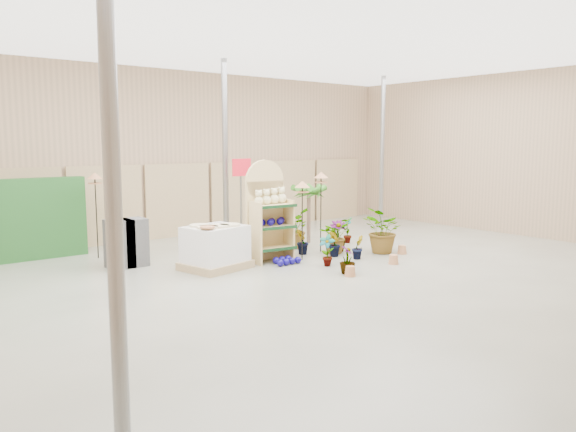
{
  "coord_description": "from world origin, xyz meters",
  "views": [
    {
      "loc": [
        -7.19,
        -7.82,
        2.59
      ],
      "look_at": [
        0.3,
        1.5,
        1.0
      ],
      "focal_mm": 35.0,
      "sensor_mm": 36.0,
      "label": 1
    }
  ],
  "objects_px": {
    "pallet_stack": "(215,248)",
    "display_shelf": "(268,215)",
    "potted_plant_2": "(335,236)",
    "bird_table_front": "(302,187)"
  },
  "relations": [
    {
      "from": "bird_table_front",
      "to": "potted_plant_2",
      "type": "distance_m",
      "value": 1.63
    },
    {
      "from": "display_shelf",
      "to": "potted_plant_2",
      "type": "distance_m",
      "value": 1.83
    },
    {
      "from": "potted_plant_2",
      "to": "bird_table_front",
      "type": "bearing_deg",
      "value": -173.85
    },
    {
      "from": "bird_table_front",
      "to": "potted_plant_2",
      "type": "relative_size",
      "value": 2.1
    },
    {
      "from": "pallet_stack",
      "to": "potted_plant_2",
      "type": "height_order",
      "value": "pallet_stack"
    },
    {
      "from": "display_shelf",
      "to": "bird_table_front",
      "type": "height_order",
      "value": "display_shelf"
    },
    {
      "from": "pallet_stack",
      "to": "bird_table_front",
      "type": "relative_size",
      "value": 0.82
    },
    {
      "from": "pallet_stack",
      "to": "display_shelf",
      "type": "bearing_deg",
      "value": -11.45
    },
    {
      "from": "potted_plant_2",
      "to": "display_shelf",
      "type": "bearing_deg",
      "value": 168.63
    },
    {
      "from": "pallet_stack",
      "to": "bird_table_front",
      "type": "height_order",
      "value": "bird_table_front"
    }
  ]
}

